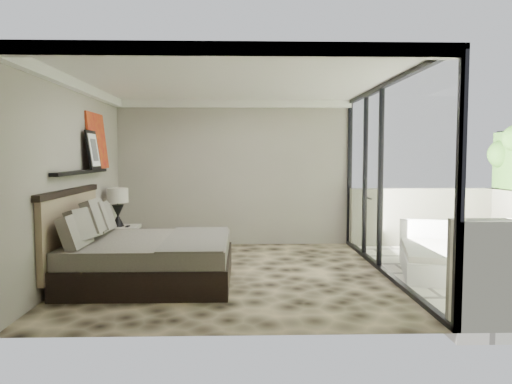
{
  "coord_description": "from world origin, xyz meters",
  "views": [
    {
      "loc": [
        0.14,
        -7.21,
        1.74
      ],
      "look_at": [
        0.36,
        0.4,
        1.18
      ],
      "focal_mm": 35.0,
      "sensor_mm": 36.0,
      "label": 1
    }
  ],
  "objects_px": {
    "table_lamp": "(118,202)",
    "ottoman": "(487,241)",
    "nightstand": "(122,239)",
    "lounger": "(433,258)",
    "bed": "(144,256)"
  },
  "relations": [
    {
      "from": "nightstand",
      "to": "bed",
      "type": "bearing_deg",
      "value": -88.31
    },
    {
      "from": "nightstand",
      "to": "table_lamp",
      "type": "relative_size",
      "value": 0.87
    },
    {
      "from": "table_lamp",
      "to": "ottoman",
      "type": "xyz_separation_m",
      "value": [
        6.45,
        -0.04,
        -0.71
      ]
    },
    {
      "from": "bed",
      "to": "nightstand",
      "type": "height_order",
      "value": "bed"
    },
    {
      "from": "bed",
      "to": "ottoman",
      "type": "relative_size",
      "value": 4.71
    },
    {
      "from": "ottoman",
      "to": "lounger",
      "type": "relative_size",
      "value": 0.24
    },
    {
      "from": "lounger",
      "to": "bed",
      "type": "bearing_deg",
      "value": -159.85
    },
    {
      "from": "nightstand",
      "to": "table_lamp",
      "type": "height_order",
      "value": "table_lamp"
    },
    {
      "from": "nightstand",
      "to": "ottoman",
      "type": "distance_m",
      "value": 6.4
    },
    {
      "from": "ottoman",
      "to": "table_lamp",
      "type": "bearing_deg",
      "value": 179.62
    },
    {
      "from": "lounger",
      "to": "ottoman",
      "type": "bearing_deg",
      "value": 56.66
    },
    {
      "from": "nightstand",
      "to": "lounger",
      "type": "distance_m",
      "value": 5.14
    },
    {
      "from": "nightstand",
      "to": "lounger",
      "type": "bearing_deg",
      "value": -36.21
    },
    {
      "from": "nightstand",
      "to": "ottoman",
      "type": "xyz_separation_m",
      "value": [
        6.4,
        -0.08,
        -0.05
      ]
    },
    {
      "from": "nightstand",
      "to": "lounger",
      "type": "relative_size",
      "value": 0.3
    }
  ]
}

